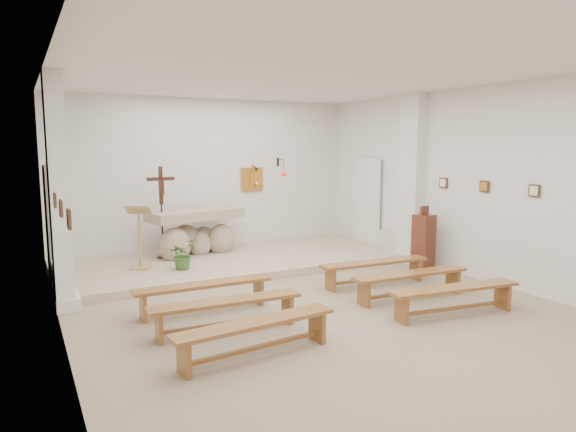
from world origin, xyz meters
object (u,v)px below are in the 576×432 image
bench_right_front (375,267)px  bench_left_second (227,308)px  lectern (139,237)px  bench_left_front (204,290)px  donation_pedestal (423,242)px  crucifix_stand (162,206)px  bench_right_third (455,294)px  altar (195,236)px  bench_left_third (256,330)px  bench_right_second (411,279)px

bench_right_front → bench_left_second: 3.27m
lectern → bench_left_front: bearing=-60.0°
donation_pedestal → crucifix_stand: bearing=137.0°
bench_right_third → donation_pedestal: bearing=63.8°
crucifix_stand → bench_right_front: bearing=-52.6°
altar → donation_pedestal: bearing=-50.5°
bench_left_front → bench_left_third: (0.00, -1.86, 0.00)m
bench_left_front → bench_right_front: (3.13, -0.00, 0.00)m
lectern → bench_left_front: (0.38, -2.55, -0.43)m
bench_left_front → bench_left_second: 0.93m
bench_left_second → bench_left_third: size_ratio=1.00×
bench_left_third → bench_left_front: bearing=84.2°
bench_right_front → lectern: bearing=147.6°
altar → bench_right_third: bearing=-79.9°
bench_left_front → bench_left_third: size_ratio=0.99×
bench_left_front → lectern: bearing=99.2°
lectern → bench_right_second: 4.97m
crucifix_stand → bench_right_third: 5.97m
donation_pedestal → bench_left_second: bearing=-173.9°
crucifix_stand → bench_left_front: bearing=-98.2°
altar → bench_left_third: bearing=-113.0°
bench_left_front → bench_left_third: 1.86m
bench_right_third → crucifix_stand: bearing=126.7°
donation_pedestal → bench_left_second: 4.88m
crucifix_stand → bench_right_second: crucifix_stand is taller
bench_right_second → crucifix_stand: bearing=127.3°
bench_right_front → bench_right_second: 0.93m
crucifix_stand → bench_left_front: 3.41m
bench_left_third → lectern: bearing=89.2°
lectern → bench_left_front: size_ratio=0.60×
bench_left_third → bench_right_third: same height
lectern → bench_left_third: bearing=-63.6°
bench_right_front → bench_right_third: (0.00, -1.86, 0.00)m
lectern → altar: bearing=52.4°
bench_left_second → bench_right_second: bearing=2.7°
bench_left_front → donation_pedestal: bearing=6.3°
bench_left_third → bench_right_third: size_ratio=1.00×
crucifix_stand → donation_pedestal: size_ratio=1.47×
bench_left_second → bench_right_second: 3.13m
altar → bench_right_front: 4.00m
bench_right_third → lectern: bearing=135.8°
bench_left_third → altar: bearing=74.0°
crucifix_stand → bench_left_third: (-0.23, -5.14, -0.91)m
donation_pedestal → bench_left_third: (-4.67, -2.32, -0.24)m
altar → lectern: size_ratio=1.74×
lectern → bench_right_third: lectern is taller
lectern → crucifix_stand: (0.61, 0.73, 0.48)m
bench_left_front → altar: bearing=74.9°
lectern → bench_right_second: bearing=-23.2°
lectern → donation_pedestal: size_ratio=0.96×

